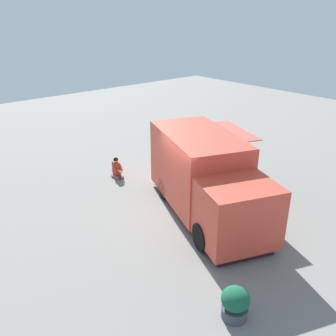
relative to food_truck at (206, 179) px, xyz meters
name	(u,v)px	position (x,y,z in m)	size (l,w,h in m)	color
ground_plane	(188,211)	(0.38, 0.36, -1.20)	(40.00, 40.00, 0.00)	gray
food_truck	(206,179)	(0.00, 0.00, 0.00)	(5.87, 4.20, 2.53)	#D94633
person_customer	(117,170)	(4.25, 0.68, -0.90)	(0.77, 0.53, 0.82)	#815A5D
planter_flowering_near	(235,303)	(-3.61, 2.76, -0.82)	(0.62, 0.62, 0.76)	#404652
planter_flowering_far	(186,151)	(3.91, -2.83, -0.84)	(0.58, 0.58, 0.74)	#B7694E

